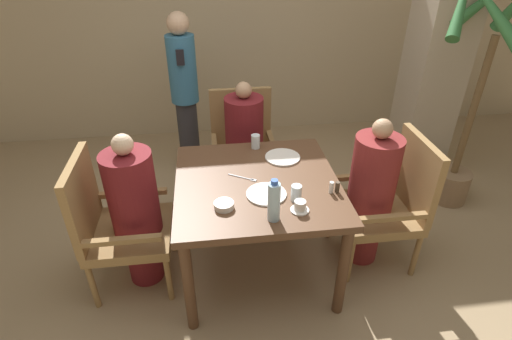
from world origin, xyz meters
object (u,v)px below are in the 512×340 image
at_px(plate_main_right, 283,157).
at_px(teacup_with_saucer, 300,207).
at_px(potted_palm, 477,91).
at_px(diner_in_left_chair, 136,211).
at_px(diner_in_far_chair, 244,145).
at_px(standing_host, 184,90).
at_px(chair_left_side, 114,222).
at_px(glass_tall_mid, 296,193).
at_px(chair_right_side, 390,200).
at_px(glass_tall_near, 256,141).
at_px(water_bottle, 274,201).
at_px(chair_far_side, 243,145).
at_px(bowl_small, 224,205).
at_px(plate_main_left, 266,194).
at_px(diner_in_right_chair, 371,192).

bearing_deg(plate_main_right, teacup_with_saucer, -91.39).
bearing_deg(plate_main_right, potted_palm, 12.14).
distance_m(diner_in_left_chair, diner_in_far_chair, 1.15).
bearing_deg(standing_host, chair_left_side, -106.76).
bearing_deg(chair_left_side, glass_tall_mid, -11.88).
relative_size(chair_right_side, glass_tall_near, 9.34).
height_order(teacup_with_saucer, water_bottle, water_bottle).
xyz_separation_m(potted_palm, glass_tall_mid, (-1.66, -0.88, -0.25)).
distance_m(chair_right_side, glass_tall_mid, 0.85).
relative_size(plate_main_right, water_bottle, 0.95).
relative_size(standing_host, glass_tall_near, 14.82).
bearing_deg(chair_far_side, diner_in_left_chair, -129.79).
xyz_separation_m(diner_in_left_chair, standing_host, (0.31, 1.54, 0.25)).
bearing_deg(glass_tall_mid, bowl_small, -177.43).
xyz_separation_m(diner_in_far_chair, potted_palm, (1.87, -0.19, 0.47)).
bearing_deg(diner_in_left_chair, plate_main_left, -11.16).
relative_size(chair_far_side, glass_tall_near, 9.34).
distance_m(diner_in_left_chair, teacup_with_saucer, 1.09).
relative_size(chair_far_side, bowl_small, 8.20).
xyz_separation_m(plate_main_left, teacup_with_saucer, (0.17, -0.18, 0.02)).
bearing_deg(teacup_with_saucer, plate_main_right, 88.61).
height_order(chair_right_side, standing_host, standing_host).
distance_m(diner_in_far_chair, chair_right_side, 1.27).
xyz_separation_m(teacup_with_saucer, bowl_small, (-0.44, 0.09, -0.01)).
distance_m(chair_right_side, potted_palm, 1.23).
bearing_deg(diner_in_far_chair, diner_in_left_chair, -134.73).
distance_m(chair_right_side, diner_in_right_chair, 0.17).
relative_size(chair_right_side, potted_palm, 0.45).
bearing_deg(potted_palm, glass_tall_near, -174.53).
bearing_deg(plate_main_right, standing_host, 119.78).
relative_size(diner_in_left_chair, diner_in_far_chair, 1.00).
xyz_separation_m(diner_in_right_chair, water_bottle, (-0.77, -0.41, 0.29)).
bearing_deg(chair_left_side, standing_host, 73.24).
distance_m(chair_left_side, standing_host, 1.64).
distance_m(potted_palm, bowl_small, 2.30).
relative_size(glass_tall_near, glass_tall_mid, 1.00).
relative_size(diner_in_right_chair, plate_main_left, 4.55).
bearing_deg(bowl_small, diner_in_right_chair, 14.32).
relative_size(diner_in_left_chair, standing_host, 0.74).
bearing_deg(glass_tall_near, plate_main_left, -91.17).
height_order(diner_in_far_chair, glass_tall_near, diner_in_far_chair).
xyz_separation_m(chair_left_side, diner_in_left_chair, (0.15, 0.00, 0.08)).
xyz_separation_m(water_bottle, glass_tall_near, (0.01, 0.86, -0.07)).
relative_size(diner_in_right_chair, water_bottle, 4.32).
bearing_deg(chair_far_side, bowl_small, -100.70).
bearing_deg(diner_in_left_chair, glass_tall_near, 27.94).
height_order(diner_in_far_chair, standing_host, standing_host).
bearing_deg(plate_main_left, plate_main_right, 67.14).
distance_m(diner_in_right_chair, bowl_small, 1.09).
xyz_separation_m(diner_in_left_chair, chair_far_side, (0.81, 0.97, -0.08)).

